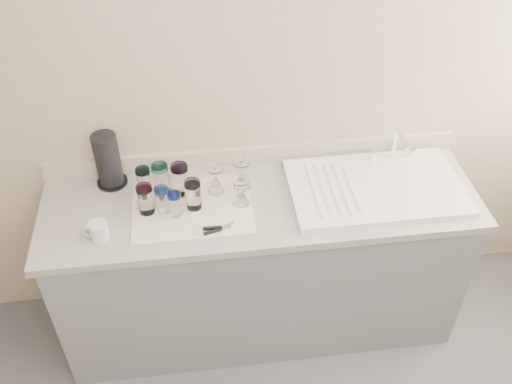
{
  "coord_description": "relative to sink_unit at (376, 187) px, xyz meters",
  "views": [
    {
      "loc": [
        -0.28,
        -0.77,
        2.69
      ],
      "look_at": [
        -0.03,
        1.15,
        1.0
      ],
      "focal_mm": 40.0,
      "sensor_mm": 36.0,
      "label": 1
    }
  ],
  "objects": [
    {
      "name": "tumbler_blue",
      "position": [
        -1.01,
        -0.02,
        0.05
      ],
      "size": [
        0.06,
        0.06,
        0.13
      ],
      "color": "white",
      "rests_on": "dish_towel"
    },
    {
      "name": "tumbler_extra",
      "position": [
        -0.95,
        -0.05,
        0.05
      ],
      "size": [
        0.06,
        0.06,
        0.12
      ],
      "color": "white",
      "rests_on": "dish_towel"
    },
    {
      "name": "tumbler_teal",
      "position": [
        -1.09,
        0.12,
        0.06
      ],
      "size": [
        0.07,
        0.07,
        0.14
      ],
      "color": "white",
      "rests_on": "dish_towel"
    },
    {
      "name": "paper_towel_roll",
      "position": [
        -1.25,
        0.22,
        0.12
      ],
      "size": [
        0.15,
        0.15,
        0.28
      ],
      "color": "black",
      "rests_on": "counter_unit"
    },
    {
      "name": "tumbler_lavender",
      "position": [
        -0.87,
        -0.01,
        0.06
      ],
      "size": [
        0.07,
        0.07,
        0.15
      ],
      "color": "white",
      "rests_on": "dish_towel"
    },
    {
      "name": "goblet_back_left",
      "position": [
        -0.76,
        0.08,
        0.04
      ],
      "size": [
        0.08,
        0.08,
        0.14
      ],
      "color": "white",
      "rests_on": "dish_towel"
    },
    {
      "name": "counter_unit",
      "position": [
        -0.55,
        -0.0,
        -0.47
      ],
      "size": [
        2.06,
        0.62,
        0.9
      ],
      "color": "slate",
      "rests_on": "ground"
    },
    {
      "name": "room_envelope",
      "position": [
        -0.55,
        -1.2,
        0.64
      ],
      "size": [
        3.54,
        3.5,
        2.52
      ],
      "color": "#4E4E53",
      "rests_on": "ground"
    },
    {
      "name": "tumbler_cyan",
      "position": [
        -1.01,
        0.11,
        0.07
      ],
      "size": [
        0.08,
        0.08,
        0.16
      ],
      "color": "white",
      "rests_on": "dish_towel"
    },
    {
      "name": "goblet_back_right",
      "position": [
        -0.63,
        0.1,
        0.04
      ],
      "size": [
        0.09,
        0.09,
        0.15
      ],
      "color": "white",
      "rests_on": "dish_towel"
    },
    {
      "name": "sink_unit",
      "position": [
        0.0,
        0.0,
        0.0
      ],
      "size": [
        0.82,
        0.5,
        0.22
      ],
      "color": "white",
      "rests_on": "counter_unit"
    },
    {
      "name": "goblet_front_right",
      "position": [
        -0.65,
        -0.01,
        0.04
      ],
      "size": [
        0.08,
        0.08,
        0.14
      ],
      "color": "white",
      "rests_on": "dish_towel"
    },
    {
      "name": "tumbler_purple",
      "position": [
        -0.92,
        0.09,
        0.07
      ],
      "size": [
        0.08,
        0.08,
        0.16
      ],
      "color": "white",
      "rests_on": "dish_towel"
    },
    {
      "name": "can_opener",
      "position": [
        -0.77,
        -0.18,
        -0.0
      ],
      "size": [
        0.14,
        0.05,
        0.02
      ],
      "color": "silver",
      "rests_on": "dish_towel"
    },
    {
      "name": "tumbler_magenta",
      "position": [
        -1.08,
        -0.02,
        0.06
      ],
      "size": [
        0.07,
        0.07,
        0.15
      ],
      "color": "white",
      "rests_on": "dish_towel"
    },
    {
      "name": "dish_towel",
      "position": [
        -0.88,
        -0.01,
        -0.02
      ],
      "size": [
        0.55,
        0.42,
        0.01
      ],
      "primitive_type": "cube",
      "color": "white",
      "rests_on": "counter_unit"
    },
    {
      "name": "white_mug",
      "position": [
        -1.29,
        -0.15,
        0.02
      ],
      "size": [
        0.11,
        0.08,
        0.08
      ],
      "color": "silver",
      "rests_on": "counter_unit"
    }
  ]
}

